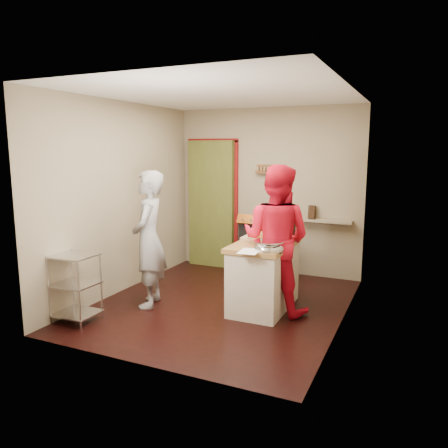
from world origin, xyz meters
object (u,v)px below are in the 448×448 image
(person_stripe, at_px, (149,239))
(person_red, at_px, (276,239))
(stove, at_px, (263,248))
(wire_shelving, at_px, (75,285))
(island, at_px, (264,273))

(person_stripe, distance_m, person_red, 1.57)
(stove, height_order, person_stripe, person_stripe)
(wire_shelving, height_order, island, island)
(wire_shelving, bearing_deg, person_red, 33.20)
(stove, relative_size, person_red, 0.56)
(stove, relative_size, wire_shelving, 1.26)
(person_red, bearing_deg, stove, -59.12)
(island, xyz_separation_m, person_red, (0.14, -0.02, 0.44))
(stove, bearing_deg, island, -69.61)
(stove, relative_size, island, 0.81)
(wire_shelving, height_order, person_red, person_red)
(person_stripe, bearing_deg, person_red, 86.12)
(wire_shelving, distance_m, person_red, 2.39)
(wire_shelving, height_order, person_stripe, person_stripe)
(person_red, bearing_deg, island, -0.54)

